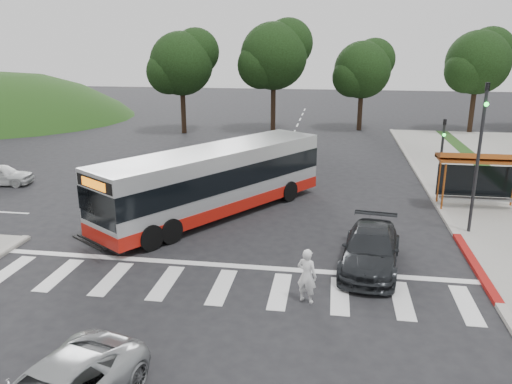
# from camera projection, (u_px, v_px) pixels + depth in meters

# --- Properties ---
(ground) EXTENTS (140.00, 140.00, 0.00)m
(ground) POSITION_uv_depth(u_px,v_px,m) (247.00, 234.00, 21.83)
(ground) COLOR black
(ground) RESTS_ON ground
(sidewalk_east) EXTENTS (4.00, 40.00, 0.12)m
(sidewalk_east) POSITION_uv_depth(u_px,v_px,m) (465.00, 192.00, 27.77)
(sidewalk_east) COLOR gray
(sidewalk_east) RESTS_ON ground
(curb_east) EXTENTS (0.30, 40.00, 0.15)m
(curb_east) POSITION_uv_depth(u_px,v_px,m) (428.00, 190.00, 28.06)
(curb_east) COLOR #9E9991
(curb_east) RESTS_ON ground
(curb_east_red) EXTENTS (0.32, 6.00, 0.15)m
(curb_east_red) POSITION_uv_depth(u_px,v_px,m) (475.00, 265.00, 18.60)
(curb_east_red) COLOR maroon
(curb_east_red) RESTS_ON ground
(hillside_nw) EXTENTS (44.00, 44.00, 10.00)m
(hillside_nw) POSITION_uv_depth(u_px,v_px,m) (7.00, 118.00, 54.89)
(hillside_nw) COLOR #233E14
(hillside_nw) RESTS_ON ground
(crosswalk_ladder) EXTENTS (18.00, 2.60, 0.01)m
(crosswalk_ladder) POSITION_uv_depth(u_px,v_px,m) (222.00, 287.00, 17.10)
(crosswalk_ladder) COLOR silver
(crosswalk_ladder) RESTS_ON ground
(bus_shelter) EXTENTS (4.20, 1.60, 2.86)m
(bus_shelter) POSITION_uv_depth(u_px,v_px,m) (481.00, 163.00, 24.40)
(bus_shelter) COLOR #9D4B1A
(bus_shelter) RESTS_ON sidewalk_east
(traffic_signal_ne_tall) EXTENTS (0.18, 0.37, 6.50)m
(traffic_signal_ne_tall) POSITION_uv_depth(u_px,v_px,m) (480.00, 147.00, 20.71)
(traffic_signal_ne_tall) COLOR black
(traffic_signal_ne_tall) RESTS_ON ground
(traffic_signal_ne_short) EXTENTS (0.18, 0.37, 4.00)m
(traffic_signal_ne_short) POSITION_uv_depth(u_px,v_px,m) (442.00, 146.00, 27.74)
(traffic_signal_ne_short) COLOR black
(traffic_signal_ne_short) RESTS_ON ground
(tree_ne_a) EXTENTS (6.16, 5.74, 9.30)m
(tree_ne_a) POSITION_uv_depth(u_px,v_px,m) (479.00, 61.00, 44.18)
(tree_ne_a) COLOR black
(tree_ne_a) RESTS_ON parking_lot
(tree_north_a) EXTENTS (6.60, 6.15, 10.17)m
(tree_north_a) POSITION_uv_depth(u_px,v_px,m) (275.00, 55.00, 44.77)
(tree_north_a) COLOR black
(tree_north_a) RESTS_ON ground
(tree_north_b) EXTENTS (5.72, 5.33, 8.43)m
(tree_north_b) POSITION_uv_depth(u_px,v_px,m) (363.00, 69.00, 45.85)
(tree_north_b) COLOR black
(tree_north_b) RESTS_ON ground
(tree_north_c) EXTENTS (6.16, 5.74, 9.30)m
(tree_north_c) POSITION_uv_depth(u_px,v_px,m) (182.00, 62.00, 44.22)
(tree_north_c) COLOR black
(tree_north_c) RESTS_ON ground
(transit_bus) EXTENTS (9.25, 11.92, 3.24)m
(transit_bus) POSITION_uv_depth(u_px,v_px,m) (215.00, 182.00, 23.84)
(transit_bus) COLOR #A5A8AA
(transit_bus) RESTS_ON ground
(pedestrian) EXTENTS (0.79, 0.66, 1.83)m
(pedestrian) POSITION_uv_depth(u_px,v_px,m) (307.00, 276.00, 15.89)
(pedestrian) COLOR white
(pedestrian) RESTS_ON ground
(dark_sedan) EXTENTS (2.67, 5.19, 1.44)m
(dark_sedan) POSITION_uv_depth(u_px,v_px,m) (371.00, 249.00, 18.40)
(dark_sedan) COLOR #222427
(dark_sedan) RESTS_ON ground
(west_car_white) EXTENTS (3.77, 1.92, 1.23)m
(west_car_white) POSITION_uv_depth(u_px,v_px,m) (0.00, 175.00, 29.13)
(west_car_white) COLOR silver
(west_car_white) RESTS_ON ground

